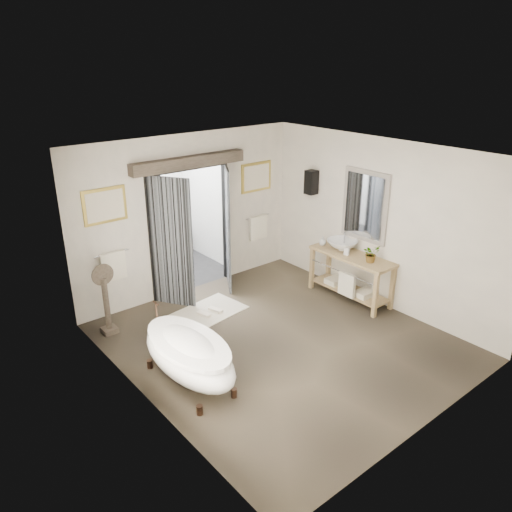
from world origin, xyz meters
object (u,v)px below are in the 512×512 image
at_px(clawfoot_tub, 189,355).
at_px(rug, 209,311).
at_px(basin, 342,245).
at_px(vanity, 350,273).

relative_size(clawfoot_tub, rug, 1.51).
bearing_deg(basin, vanity, -121.94).
height_order(clawfoot_tub, vanity, clawfoot_tub).
relative_size(vanity, rug, 1.33).
bearing_deg(vanity, clawfoot_tub, -175.49).
height_order(vanity, basin, basin).
distance_m(rug, basin, 2.67).
distance_m(vanity, basin, 0.53).
bearing_deg(vanity, basin, 78.62).
distance_m(clawfoot_tub, rug, 2.02).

